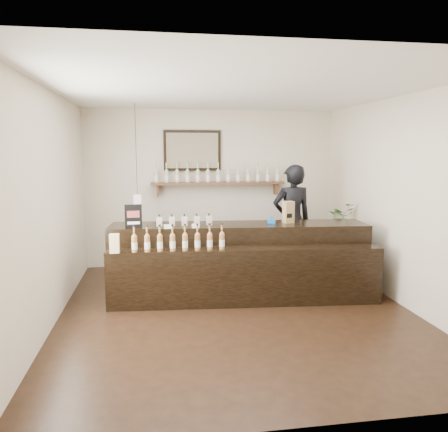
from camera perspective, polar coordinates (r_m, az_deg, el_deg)
ground at (r=5.86m, az=1.61°, el=-12.19°), size 5.00×5.00×0.00m
room_shell at (r=5.50m, az=1.68°, el=4.67°), size 5.00×5.00×5.00m
back_wall_decor at (r=7.82m, az=-2.56°, el=6.14°), size 2.66×0.96×1.69m
counter at (r=6.27m, az=2.14°, el=-6.17°), size 3.73×1.26×1.20m
promo_sign at (r=6.06m, az=-11.76°, el=-0.02°), size 0.23×0.04×0.32m
paper_bag at (r=6.42m, az=8.41°, el=0.50°), size 0.17×0.14×0.32m
tape_dispenser at (r=6.37m, az=6.19°, el=-0.61°), size 0.12×0.07×0.10m
side_cabinet at (r=7.56m, az=14.85°, el=-4.74°), size 0.48×0.59×0.76m
potted_plant at (r=7.45m, az=15.03°, el=-0.12°), size 0.52×0.49×0.47m
shopkeeper at (r=7.36m, az=8.86°, el=0.39°), size 0.81×0.58×2.09m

